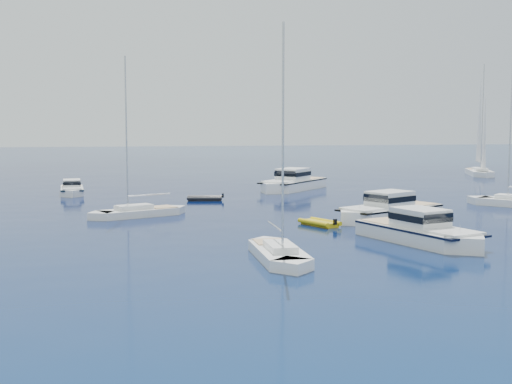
% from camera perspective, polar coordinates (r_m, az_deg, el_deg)
% --- Properties ---
extents(ground, '(400.00, 400.00, 0.00)m').
position_cam_1_polar(ground, '(36.38, 6.98, -7.49)').
color(ground, '#082951').
rests_on(ground, ground).
extents(motor_cruiser_right, '(7.27, 12.11, 3.04)m').
position_cam_1_polar(motor_cruiser_right, '(49.25, 13.50, -4.09)').
color(motor_cruiser_right, silver).
rests_on(motor_cruiser_right, ground).
extents(motor_cruiser_centre, '(12.08, 8.95, 3.10)m').
position_cam_1_polar(motor_cruiser_centre, '(60.19, 10.77, -2.24)').
color(motor_cruiser_centre, white).
rests_on(motor_cruiser_centre, ground).
extents(motor_cruiser_distant, '(11.38, 12.22, 3.36)m').
position_cam_1_polar(motor_cruiser_distant, '(84.74, 2.96, 0.18)').
color(motor_cruiser_distant, white).
rests_on(motor_cruiser_distant, ground).
extents(motor_cruiser_horizon, '(3.40, 8.53, 2.18)m').
position_cam_1_polar(motor_cruiser_horizon, '(82.37, -14.90, -0.18)').
color(motor_cruiser_horizon, white).
rests_on(motor_cruiser_horizon, ground).
extents(sailboat_fore, '(2.74, 9.96, 14.59)m').
position_cam_1_polar(sailboat_fore, '(42.33, 1.89, -5.55)').
color(sailboat_fore, white).
rests_on(sailboat_fore, ground).
extents(sailboat_mid_l, '(9.99, 6.52, 14.46)m').
position_cam_1_polar(sailboat_mid_l, '(62.02, -9.67, -1.99)').
color(sailboat_mid_l, silver).
rests_on(sailboat_mid_l, ground).
extents(sailboat_sails_far, '(6.63, 12.41, 17.68)m').
position_cam_1_polar(sailboat_sails_far, '(113.25, 17.90, 1.33)').
color(sailboat_sails_far, white).
rests_on(sailboat_sails_far, ground).
extents(tender_yellow, '(3.44, 4.20, 0.95)m').
position_cam_1_polar(tender_yellow, '(56.01, 5.25, -2.77)').
color(tender_yellow, '#C6AA0B').
rests_on(tender_yellow, ground).
extents(tender_grey_far, '(4.11, 2.60, 0.95)m').
position_cam_1_polar(tender_grey_far, '(73.58, -4.25, -0.70)').
color(tender_grey_far, black).
rests_on(tender_grey_far, ground).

